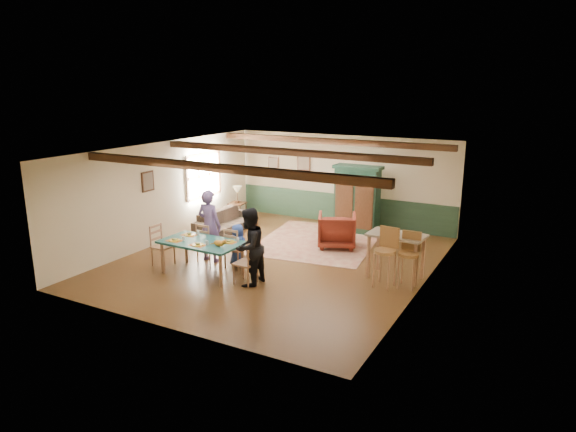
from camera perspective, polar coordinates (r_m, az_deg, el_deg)
The scene contains 35 objects.
floor at distance 12.52m, azimuth -1.17°, elevation -4.99°, with size 8.00×8.00×0.00m, color #472A14.
wall_back at distance 15.67m, azimuth 6.06°, elevation 4.02°, with size 7.00×0.02×2.70m, color beige.
wall_left at distance 14.16m, azimuth -13.62°, elevation 2.57°, with size 0.02×8.00×2.70m, color beige.
wall_right at distance 10.89m, azimuth 15.02°, elevation -1.06°, with size 0.02×8.00×2.70m, color beige.
ceiling at distance 11.90m, azimuth -1.24°, elevation 7.36°, with size 7.00×8.00×0.02m, color silver.
wainscot_back at distance 15.83m, azimuth 5.95°, elevation 0.81°, with size 6.95×0.03×0.90m, color #213D2B.
ceiling_beam_front at distance 10.00m, azimuth -7.80°, elevation 5.34°, with size 6.95×0.16×0.16m, color #341D0E.
ceiling_beam_mid at distance 12.25m, azimuth -0.30°, elevation 7.15°, with size 6.95×0.16×0.16m, color #341D0E.
ceiling_beam_back at distance 14.57m, azimuth 4.67°, elevation 8.28°, with size 6.95×0.16×0.16m, color #341D0E.
window_left at distance 15.38m, azimuth -9.37°, elevation 4.47°, with size 0.06×1.60×1.30m, color white, non-canonical shape.
picture_left_wall at distance 13.64m, azimuth -15.31°, elevation 3.73°, with size 0.04×0.42×0.52m, color gray, non-canonical shape.
picture_back_a at distance 16.10m, azimuth 1.77°, elevation 6.00°, with size 0.45×0.04×0.55m, color gray, non-canonical shape.
picture_back_b at distance 16.64m, azimuth -1.64°, elevation 5.76°, with size 0.38×0.04×0.48m, color gray, non-canonical shape.
dining_table at distance 11.72m, azimuth -9.51°, elevation -4.60°, with size 1.83×1.02×0.76m, color #1A5451, non-canonical shape.
dining_chair_far_left at distance 12.48m, azimuth -8.88°, elevation -2.90°, with size 0.43×0.45×0.97m, color #A07050, non-canonical shape.
dining_chair_far_right at distance 12.01m, azimuth -5.81°, elevation -3.49°, with size 0.43×0.45×0.97m, color #A07050, non-canonical shape.
dining_chair_end_left at distance 12.43m, azimuth -13.75°, elevation -3.21°, with size 0.43×0.45×0.97m, color #A07050, non-canonical shape.
dining_chair_end_right at distance 11.02m, azimuth -4.75°, elevation -5.13°, with size 0.43×0.45×0.97m, color #A07050, non-canonical shape.
person_man at distance 12.43m, azimuth -8.72°, elevation -1.07°, with size 0.64×0.42×1.76m, color #674F88.
person_woman at distance 10.85m, azimuth -4.35°, elevation -3.45°, with size 0.82×0.64×1.68m, color black.
person_child at distance 12.06m, azimuth -5.59°, elevation -3.26°, with size 0.50×0.33×1.02m, color #2948A6.
cat at distance 11.17m, azimuth -7.69°, elevation -2.94°, with size 0.37×0.14×0.18m, color orange, non-canonical shape.
place_setting_near_left at distance 11.76m, azimuth -12.50°, elevation -2.46°, with size 0.41×0.31×0.11m, color gold, non-canonical shape.
place_setting_near_center at distance 11.34m, azimuth -10.00°, elevation -2.96°, with size 0.41×0.31×0.11m, color gold, non-canonical shape.
place_setting_far_left at distance 12.12m, azimuth -10.91°, elevation -1.86°, with size 0.41×0.31×0.11m, color gold, non-canonical shape.
place_setting_far_right at distance 11.45m, azimuth -6.61°, elevation -2.66°, with size 0.41×0.31×0.11m, color gold, non-canonical shape.
area_rug at distance 14.03m, azimuth 3.33°, elevation -2.83°, with size 2.99×3.56×0.01m, color beige.
armoire at distance 14.82m, azimuth 7.69°, elevation 1.87°, with size 1.37×0.55×1.94m, color black.
armchair at distance 13.51m, azimuth 5.45°, elevation -1.59°, with size 0.96×0.99×0.90m, color #511510.
sofa at distance 15.02m, azimuth -6.95°, elevation -0.54°, with size 2.10×0.82×0.61m, color #382C23.
end_table at distance 16.16m, azimuth -5.61°, elevation 0.50°, with size 0.47×0.47×0.57m, color #341D0E, non-canonical shape.
table_lamp at distance 16.04m, azimuth -5.66°, elevation 2.40°, with size 0.29×0.29×0.52m, color #CDBE85, non-canonical shape.
counter_table at distance 11.53m, azimuth 11.87°, elevation -4.39°, with size 1.22×0.71×1.01m, color #B8A88F, non-canonical shape.
bar_stool_left at distance 10.96m, azimuth 10.70°, elevation -4.62°, with size 0.45×0.49×1.27m, color #9E6F3D, non-canonical shape.
bar_stool_right at distance 11.02m, azimuth 13.22°, elevation -4.86°, with size 0.42×0.47×1.19m, color #9E6F3D, non-canonical shape.
Camera 1 is at (5.85, -10.25, 4.18)m, focal length 32.00 mm.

